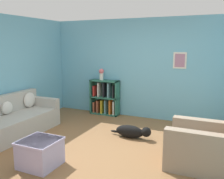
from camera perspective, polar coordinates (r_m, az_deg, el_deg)
ground_plane at (r=4.91m, az=-1.99°, el=-12.92°), size 14.00×14.00×0.00m
wall_back at (r=6.63m, az=6.69°, el=4.72°), size 5.60×0.13×2.60m
wall_left at (r=6.13m, az=-23.96°, el=3.47°), size 0.13×5.00×2.60m
couch at (r=5.85m, az=-21.54°, el=-6.60°), size 0.86×1.99×0.84m
bookshelf at (r=6.95m, az=-1.63°, el=-2.00°), size 0.81×0.28×0.97m
recliner_chair at (r=4.30m, az=20.78°, el=-12.00°), size 1.06×0.86×1.01m
coffee_table at (r=4.27m, az=-16.12°, el=-13.59°), size 0.59×0.58×0.44m
dog at (r=5.30m, az=4.69°, el=-9.56°), size 0.91×0.24×0.27m
vase at (r=6.86m, az=-2.43°, el=3.66°), size 0.14×0.14×0.31m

